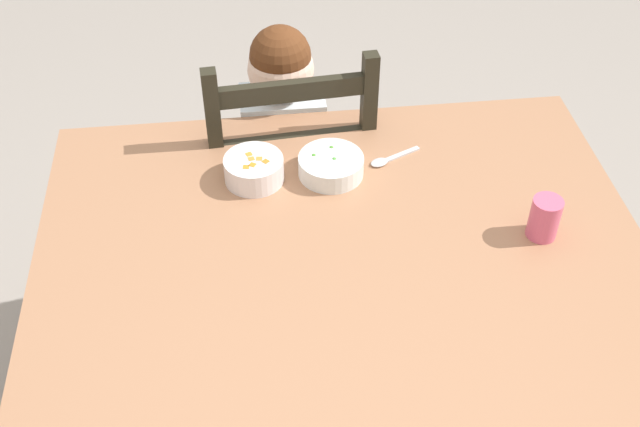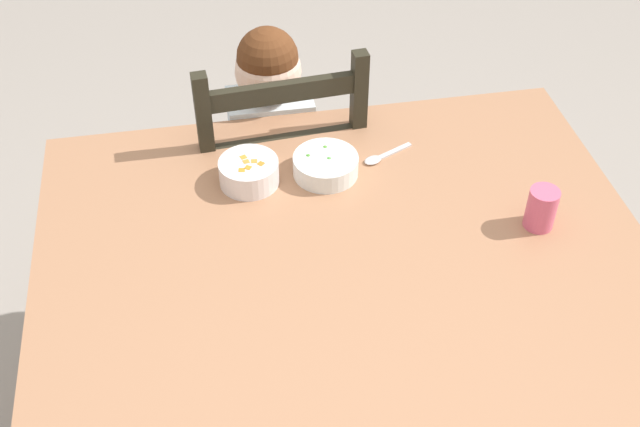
% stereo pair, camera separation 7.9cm
% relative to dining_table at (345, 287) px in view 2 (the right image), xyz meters
% --- Properties ---
extents(dining_table, '(1.29, 1.04, 0.77)m').
position_rel_dining_table_xyz_m(dining_table, '(0.00, 0.00, 0.00)').
color(dining_table, '#A67352').
rests_on(dining_table, ground).
extents(dining_chair, '(0.45, 0.45, 0.97)m').
position_rel_dining_table_xyz_m(dining_chair, '(-0.08, 0.57, -0.20)').
color(dining_chair, black).
rests_on(dining_chair, ground).
extents(child_figure, '(0.32, 0.31, 0.98)m').
position_rel_dining_table_xyz_m(child_figure, '(-0.08, 0.56, -0.02)').
color(child_figure, silver).
rests_on(child_figure, ground).
extents(bowl_of_peas, '(0.15, 0.15, 0.05)m').
position_rel_dining_table_xyz_m(bowl_of_peas, '(0.01, 0.27, 0.13)').
color(bowl_of_peas, white).
rests_on(bowl_of_peas, dining_table).
extents(bowl_of_carrots, '(0.14, 0.14, 0.06)m').
position_rel_dining_table_xyz_m(bowl_of_carrots, '(-0.17, 0.27, 0.13)').
color(bowl_of_carrots, white).
rests_on(bowl_of_carrots, dining_table).
extents(spoon, '(0.13, 0.08, 0.01)m').
position_rel_dining_table_xyz_m(spoon, '(0.14, 0.30, 0.11)').
color(spoon, silver).
rests_on(spoon, dining_table).
extents(drinking_cup, '(0.06, 0.06, 0.10)m').
position_rel_dining_table_xyz_m(drinking_cup, '(0.43, 0.02, 0.15)').
color(drinking_cup, '#DB5A7C').
rests_on(drinking_cup, dining_table).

